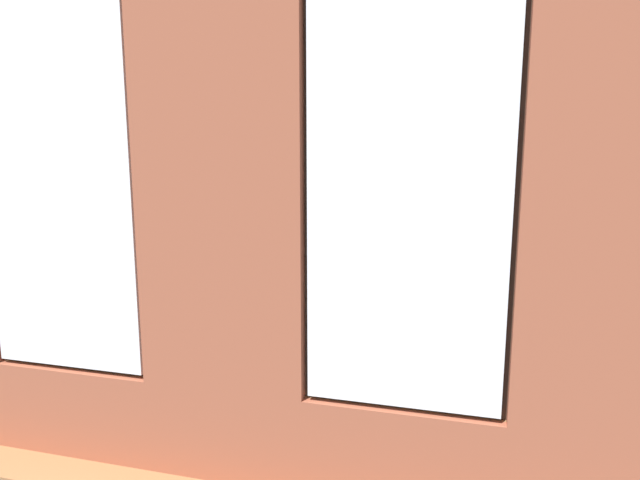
# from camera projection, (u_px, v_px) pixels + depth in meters

# --- Properties ---
(ground_plane) EXTENTS (6.85, 6.28, 0.10)m
(ground_plane) POSITION_uv_depth(u_px,v_px,m) (335.00, 335.00, 6.11)
(ground_plane) COLOR #99663D
(brick_wall_with_windows) EXTENTS (6.25, 0.30, 3.29)m
(brick_wall_with_windows) POSITION_uv_depth(u_px,v_px,m) (220.00, 214.00, 3.20)
(brick_wall_with_windows) COLOR #9E5138
(brick_wall_with_windows) RESTS_ON ground_plane
(white_wall_right) EXTENTS (0.10, 5.28, 3.29)m
(white_wall_right) POSITION_uv_depth(u_px,v_px,m) (66.00, 173.00, 6.41)
(white_wall_right) COLOR silver
(white_wall_right) RESTS_ON ground_plane
(couch_by_window) EXTENTS (1.76, 0.87, 0.80)m
(couch_by_window) POSITION_uv_depth(u_px,v_px,m) (263.00, 381.00, 4.04)
(couch_by_window) COLOR black
(couch_by_window) RESTS_ON ground_plane
(couch_left) EXTENTS (0.99, 2.09, 0.80)m
(couch_left) POSITION_uv_depth(u_px,v_px,m) (582.00, 319.00, 5.43)
(couch_left) COLOR black
(couch_left) RESTS_ON ground_plane
(coffee_table) EXTENTS (1.58, 0.74, 0.45)m
(coffee_table) POSITION_uv_depth(u_px,v_px,m) (316.00, 295.00, 6.02)
(coffee_table) COLOR tan
(coffee_table) RESTS_ON ground_plane
(cup_ceramic) EXTENTS (0.09, 0.09, 0.11)m
(cup_ceramic) POSITION_uv_depth(u_px,v_px,m) (324.00, 288.00, 5.87)
(cup_ceramic) COLOR silver
(cup_ceramic) RESTS_ON coffee_table
(candle_jar) EXTENTS (0.08, 0.08, 0.09)m
(candle_jar) POSITION_uv_depth(u_px,v_px,m) (359.00, 285.00, 6.02)
(candle_jar) COLOR #B7333D
(candle_jar) RESTS_ON coffee_table
(table_plant_small) EXTENTS (0.13, 0.13, 0.19)m
(table_plant_small) POSITION_uv_depth(u_px,v_px,m) (301.00, 277.00, 6.14)
(table_plant_small) COLOR gray
(table_plant_small) RESTS_ON coffee_table
(remote_silver) EXTENTS (0.18, 0.10, 0.02)m
(remote_silver) POSITION_uv_depth(u_px,v_px,m) (270.00, 288.00, 6.03)
(remote_silver) COLOR #B2B2B7
(remote_silver) RESTS_ON coffee_table
(remote_gray) EXTENTS (0.15, 0.16, 0.02)m
(remote_gray) POSITION_uv_depth(u_px,v_px,m) (316.00, 289.00, 6.01)
(remote_gray) COLOR #59595B
(remote_gray) RESTS_ON coffee_table
(media_console) EXTENTS (1.17, 0.42, 0.46)m
(media_console) POSITION_uv_depth(u_px,v_px,m) (128.00, 284.00, 7.16)
(media_console) COLOR black
(media_console) RESTS_ON ground_plane
(tv_flatscreen) EXTENTS (1.15, 0.20, 0.78)m
(tv_flatscreen) POSITION_uv_depth(u_px,v_px,m) (126.00, 235.00, 7.06)
(tv_flatscreen) COLOR black
(tv_flatscreen) RESTS_ON media_console
(papasan_chair) EXTENTS (1.11, 1.11, 0.70)m
(papasan_chair) POSITION_uv_depth(u_px,v_px,m) (290.00, 250.00, 8.21)
(papasan_chair) COLOR olive
(papasan_chair) RESTS_ON ground_plane
(potted_plant_corner_near_left) EXTENTS (1.12, 0.84, 1.33)m
(potted_plant_corner_near_left) POSITION_uv_depth(u_px,v_px,m) (569.00, 248.00, 7.35)
(potted_plant_corner_near_left) COLOR beige
(potted_plant_corner_near_left) RESTS_ON ground_plane
(potted_plant_by_left_couch) EXTENTS (0.36, 0.36, 0.65)m
(potted_plant_by_left_couch) POSITION_uv_depth(u_px,v_px,m) (526.00, 273.00, 6.92)
(potted_plant_by_left_couch) COLOR brown
(potted_plant_by_left_couch) RESTS_ON ground_plane
(potted_plant_mid_room_small) EXTENTS (0.33, 0.33, 0.46)m
(potted_plant_mid_room_small) POSITION_uv_depth(u_px,v_px,m) (389.00, 286.00, 6.71)
(potted_plant_mid_room_small) COLOR beige
(potted_plant_mid_room_small) RESTS_ON ground_plane
(potted_plant_between_couches) EXTENTS (0.56, 0.56, 0.82)m
(potted_plant_between_couches) POSITION_uv_depth(u_px,v_px,m) (456.00, 365.00, 3.70)
(potted_plant_between_couches) COLOR #9E5638
(potted_plant_between_couches) RESTS_ON ground_plane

